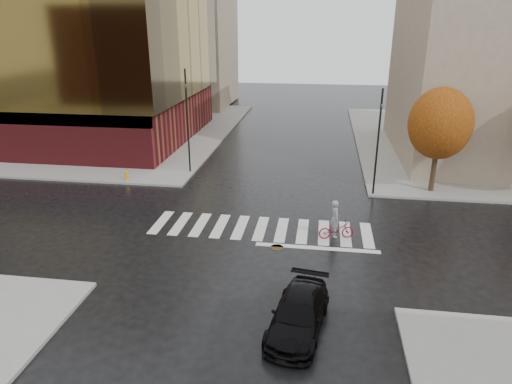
% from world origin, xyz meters
% --- Properties ---
extents(ground, '(120.00, 120.00, 0.00)m').
position_xyz_m(ground, '(0.00, 0.00, 0.00)').
color(ground, black).
rests_on(ground, ground).
extents(sidewalk_nw, '(30.00, 30.00, 0.15)m').
position_xyz_m(sidewalk_nw, '(-21.00, 21.00, 0.07)').
color(sidewalk_nw, gray).
rests_on(sidewalk_nw, ground).
extents(crosswalk, '(12.00, 3.00, 0.01)m').
position_xyz_m(crosswalk, '(0.00, 0.50, 0.01)').
color(crosswalk, silver).
rests_on(crosswalk, ground).
extents(office_glass, '(27.00, 19.00, 16.00)m').
position_xyz_m(office_glass, '(-22.00, 17.99, 8.28)').
color(office_glass, maroon).
rests_on(office_glass, sidewalk_nw).
extents(building_nw_far, '(14.00, 12.00, 20.00)m').
position_xyz_m(building_nw_far, '(-16.00, 37.00, 10.15)').
color(building_nw_far, gray).
rests_on(building_nw_far, sidewalk_nw).
extents(tree_ne_a, '(3.80, 3.80, 6.50)m').
position_xyz_m(tree_ne_a, '(10.00, 7.40, 4.46)').
color(tree_ne_a, '#2F2314').
rests_on(tree_ne_a, sidewalk_ne).
extents(sedan, '(2.39, 4.52, 1.25)m').
position_xyz_m(sedan, '(2.45, -7.60, 0.62)').
color(sedan, black).
rests_on(sedan, ground).
extents(cyclist, '(1.90, 1.08, 2.04)m').
position_xyz_m(cyclist, '(3.87, -0.08, 0.70)').
color(cyclist, maroon).
rests_on(cyclist, ground).
extents(traffic_light_nw, '(0.22, 0.20, 7.17)m').
position_xyz_m(traffic_light_nw, '(-6.30, 9.00, 4.22)').
color(traffic_light_nw, black).
rests_on(traffic_light_nw, sidewalk_nw).
extents(traffic_light_ne, '(0.19, 0.20, 6.50)m').
position_xyz_m(traffic_light_ne, '(6.30, 6.30, 3.77)').
color(traffic_light_ne, black).
rests_on(traffic_light_ne, sidewalk_ne).
extents(fire_hydrant, '(0.25, 0.25, 0.69)m').
position_xyz_m(fire_hydrant, '(-10.00, 6.50, 0.53)').
color(fire_hydrant, orange).
rests_on(fire_hydrant, sidewalk_nw).
extents(manhole, '(0.85, 0.85, 0.01)m').
position_xyz_m(manhole, '(1.07, -1.53, 0.01)').
color(manhole, '#503E1C').
rests_on(manhole, ground).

